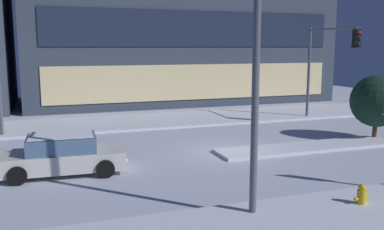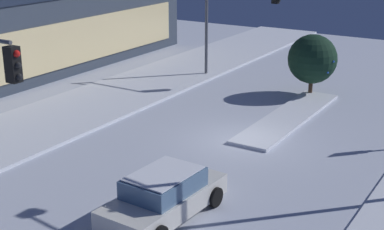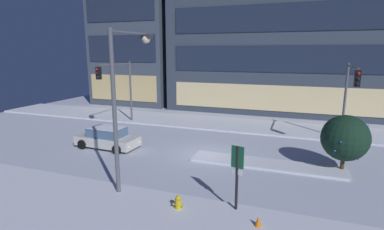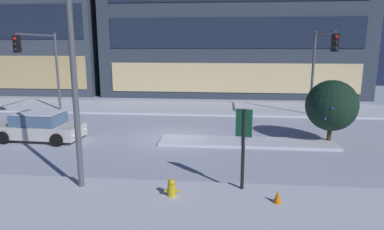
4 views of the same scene
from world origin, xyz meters
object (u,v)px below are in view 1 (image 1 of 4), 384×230
at_px(street_lamp_arched, 247,33).
at_px(fire_hydrant, 362,197).
at_px(car_near, 62,155).
at_px(traffic_light_corner_far_right, 328,55).
at_px(decorated_tree_median, 377,101).

distance_m(street_lamp_arched, fire_hydrant, 5.80).
bearing_deg(car_near, fire_hydrant, -35.59).
bearing_deg(traffic_light_corner_far_right, decorated_tree_median, -7.80).
relative_size(car_near, fire_hydrant, 6.33).
bearing_deg(street_lamp_arched, decorated_tree_median, -52.21).
bearing_deg(car_near, decorated_tree_median, 6.27).
bearing_deg(street_lamp_arched, car_near, 51.07).
distance_m(fire_hydrant, decorated_tree_median, 10.35).
distance_m(car_near, street_lamp_arched, 8.30).
height_order(car_near, decorated_tree_median, decorated_tree_median).
height_order(street_lamp_arched, fire_hydrant, street_lamp_arched).
bearing_deg(street_lamp_arched, traffic_light_corner_far_right, -37.49).
relative_size(car_near, street_lamp_arched, 0.60).
relative_size(traffic_light_corner_far_right, street_lamp_arched, 0.77).
xyz_separation_m(car_near, fire_hydrant, (8.07, -6.40, -0.36)).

